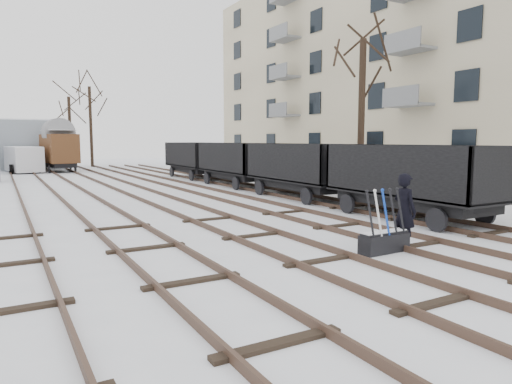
# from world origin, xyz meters

# --- Properties ---
(ground) EXTENTS (120.00, 120.00, 0.00)m
(ground) POSITION_xyz_m (0.00, 0.00, 0.00)
(ground) COLOR white
(ground) RESTS_ON ground
(tracks) EXTENTS (13.90, 52.00, 0.16)m
(tracks) POSITION_xyz_m (-0.00, 13.67, 0.07)
(tracks) COLOR black
(tracks) RESTS_ON ground
(apartment_block) EXTENTS (10.12, 45.00, 16.10)m
(apartment_block) POSITION_xyz_m (19.95, 14.00, 8.05)
(apartment_block) COLOR beige
(apartment_block) RESTS_ON ground
(shed_right) EXTENTS (7.00, 6.00, 4.50)m
(shed_right) POSITION_xyz_m (-4.00, 40.00, 2.25)
(shed_right) COLOR #99A2AC
(shed_right) RESTS_ON ground
(ground_frame) EXTENTS (1.31, 0.46, 1.49)m
(ground_frame) POSITION_xyz_m (1.81, -0.04, 0.28)
(ground_frame) COLOR black
(ground_frame) RESTS_ON ground
(worker) EXTENTS (0.48, 0.70, 1.85)m
(worker) POSITION_xyz_m (2.56, 0.06, 0.92)
(worker) COLOR black
(worker) RESTS_ON ground
(freight_wagon_a) EXTENTS (2.42, 6.06, 2.48)m
(freight_wagon_a) POSITION_xyz_m (6.00, 2.93, 0.95)
(freight_wagon_a) COLOR black
(freight_wagon_a) RESTS_ON ground
(freight_wagon_b) EXTENTS (2.42, 6.06, 2.48)m
(freight_wagon_b) POSITION_xyz_m (6.00, 9.33, 0.95)
(freight_wagon_b) COLOR black
(freight_wagon_b) RESTS_ON ground
(freight_wagon_c) EXTENTS (2.42, 6.06, 2.48)m
(freight_wagon_c) POSITION_xyz_m (6.00, 15.73, 0.95)
(freight_wagon_c) COLOR black
(freight_wagon_c) RESTS_ON ground
(freight_wagon_d) EXTENTS (2.42, 6.06, 2.48)m
(freight_wagon_d) POSITION_xyz_m (6.00, 22.13, 0.95)
(freight_wagon_d) COLOR black
(freight_wagon_d) RESTS_ON ground
(box_van_wagon) EXTENTS (2.93, 4.79, 3.47)m
(box_van_wagon) POSITION_xyz_m (-1.56, 33.72, 2.02)
(box_van_wagon) COLOR black
(box_van_wagon) RESTS_ON ground
(panel_van) EXTENTS (2.81, 5.08, 2.12)m
(panel_van) POSITION_xyz_m (-4.24, 34.20, 1.10)
(panel_van) COLOR silver
(panel_van) RESTS_ON ground
(tree_near) EXTENTS (0.30, 0.30, 7.07)m
(tree_near) POSITION_xyz_m (8.25, 7.94, 3.54)
(tree_near) COLOR black
(tree_near) RESTS_ON ground
(tree_far_left) EXTENTS (0.30, 0.30, 6.99)m
(tree_far_left) POSITION_xyz_m (0.42, 42.00, 3.50)
(tree_far_left) COLOR black
(tree_far_left) RESTS_ON ground
(tree_far_right) EXTENTS (0.30, 0.30, 7.87)m
(tree_far_right) POSITION_xyz_m (2.08, 39.89, 3.94)
(tree_far_right) COLOR black
(tree_far_right) RESTS_ON ground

